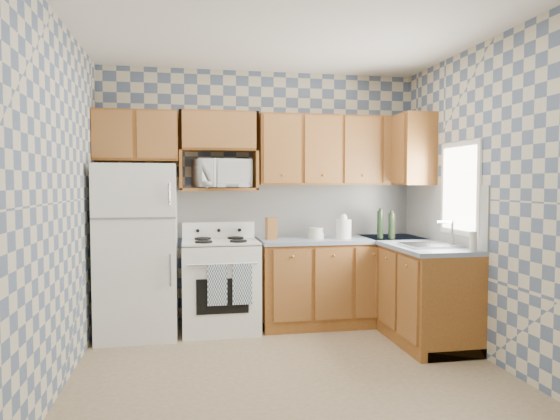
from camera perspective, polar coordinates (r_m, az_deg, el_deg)
The scene contains 29 objects.
floor at distance 4.14m, azimuth 1.27°, elevation -18.14°, with size 3.40×3.40×0.00m, color #79644A.
back_wall at distance 5.43m, azimuth -2.15°, elevation 1.51°, with size 3.40×0.02×2.70m, color slate.
right_wall at distance 4.52m, azimuth 22.89°, elevation 0.97°, with size 0.02×3.20×2.70m, color slate.
backsplash_back at distance 5.50m, azimuth 2.00°, elevation -0.04°, with size 2.60×0.01×0.56m, color silver.
backsplash_right at distance 5.21m, azimuth 17.92°, elevation -0.35°, with size 0.01×1.60×0.56m, color silver.
refrigerator at distance 5.09m, azimuth -15.94°, elevation -4.46°, with size 0.75×0.70×1.68m, color white.
stove_body at distance 5.17m, azimuth -6.82°, elevation -8.65°, with size 0.76×0.65×0.90m, color white.
cooktop at distance 5.09m, azimuth -6.85°, elevation -3.63°, with size 0.76×0.65×0.03m, color silver.
backguard at distance 5.36m, azimuth -7.05°, elevation -2.28°, with size 0.76×0.08×0.17m, color white.
dish_towel_left at distance 4.81m, azimuth -7.18°, elevation -8.50°, with size 0.19×0.03×0.39m, color navy.
dish_towel_right at distance 4.83m, azimuth -4.34°, elevation -8.44°, with size 0.19×0.03×0.39m, color navy.
base_cabinets_back at distance 5.43m, azimuth 7.08°, elevation -8.19°, with size 1.75×0.60×0.88m, color brown.
base_cabinets_right at distance 5.18m, azimuth 14.93°, elevation -8.81°, with size 0.60×1.60×0.88m, color brown.
countertop_back at distance 5.35m, azimuth 7.13°, elevation -3.36°, with size 1.77×0.63×0.04m, color gray.
countertop_right at distance 5.10m, azimuth 14.95°, elevation -3.75°, with size 0.63×1.60×0.04m, color gray.
upper_cabinets_back at distance 5.47m, azimuth 6.75°, elevation 6.74°, with size 1.75×0.33×0.74m, color brown.
upper_cabinets_fridge at distance 5.26m, azimuth -16.09°, elevation 8.11°, with size 0.82×0.33×0.50m, color brown.
upper_cabinets_right at distance 5.55m, azimuth 14.39°, elevation 6.61°, with size 0.33×0.70×0.74m, color brown.
microwave_shelf at distance 5.22m, azimuth -7.00°, elevation 2.36°, with size 0.80×0.33×0.03m, color brown.
microwave at distance 5.18m, azimuth -6.68°, elevation 4.16°, with size 0.53×0.36×0.30m, color white.
sink at distance 4.79m, azimuth 16.80°, elevation -3.92°, with size 0.48×0.40×0.03m, color #B7B7BC.
window at distance 4.90m, azimuth 19.87°, elevation 2.34°, with size 0.02×0.66×0.86m, color silver.
bottle_0 at distance 5.32m, azimuth 11.38°, elevation -1.64°, with size 0.06×0.06×0.29m, color black.
bottle_1 at distance 5.31m, azimuth 12.62°, elevation -1.77°, with size 0.06×0.06×0.27m, color black.
bottle_2 at distance 5.42m, azimuth 12.69°, elevation -1.78°, with size 0.06×0.06×0.25m, color #4D2E11.
knife_block at distance 5.12m, azimuth -1.03°, elevation -2.12°, with size 0.10×0.10×0.23m, color brown.
electric_kettle at distance 5.25m, azimuth 7.29°, elevation -2.17°, with size 0.16×0.16×0.20m, color white.
food_containers at distance 5.23m, azimuth 4.11°, elevation -2.65°, with size 0.17×0.17×0.11m, color beige, non-canonical shape.
soap_bottle at distance 4.53m, azimuth 21.22°, elevation -3.37°, with size 0.06×0.06×0.17m, color beige.
Camera 1 is at (-0.79, -3.78, 1.49)m, focal length 32.00 mm.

